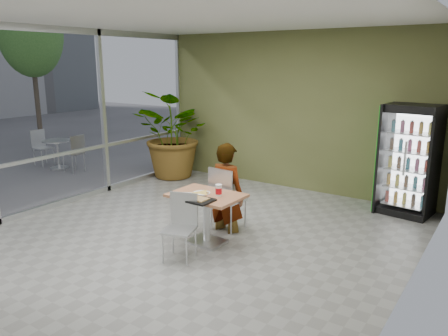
{
  "coord_description": "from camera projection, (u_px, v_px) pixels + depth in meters",
  "views": [
    {
      "loc": [
        3.84,
        -4.67,
        2.6
      ],
      "look_at": [
        0.18,
        0.74,
        1.0
      ],
      "focal_mm": 35.0,
      "sensor_mm": 36.0,
      "label": 1
    }
  ],
  "objects": [
    {
      "name": "chair_far",
      "position": [
        224.0,
        194.0,
        6.77
      ],
      "size": [
        0.48,
        0.48,
        1.02
      ],
      "rotation": [
        0.0,
        0.0,
        3.08
      ],
      "color": "#BBBEC0",
      "rests_on": "ground"
    },
    {
      "name": "dining_table",
      "position": [
        207.0,
        208.0,
        6.3
      ],
      "size": [
        1.03,
        0.73,
        0.75
      ],
      "rotation": [
        0.0,
        0.0,
        -0.01
      ],
      "color": "#B06F4B",
      "rests_on": "ground"
    },
    {
      "name": "storefront_frame",
      "position": [
        52.0,
        119.0,
        7.71
      ],
      "size": [
        0.1,
        7.0,
        3.2
      ],
      "primitive_type": null,
      "color": "#BBBEC0",
      "rests_on": "ground"
    },
    {
      "name": "room_envelope",
      "position": [
        183.0,
        135.0,
        6.08
      ],
      "size": [
        6.0,
        7.0,
        3.2
      ],
      "primitive_type": null,
      "color": "silver",
      "rests_on": "ground"
    },
    {
      "name": "beverage_fridge",
      "position": [
        409.0,
        160.0,
        7.47
      ],
      "size": [
        0.95,
        0.77,
        1.91
      ],
      "rotation": [
        0.0,
        0.0,
        -0.13
      ],
      "color": "black",
      "rests_on": "ground"
    },
    {
      "name": "cafeteria_tray",
      "position": [
        197.0,
        200.0,
        5.95
      ],
      "size": [
        0.45,
        0.33,
        0.03
      ],
      "primitive_type": "cube",
      "rotation": [
        0.0,
        0.0,
        -0.02
      ],
      "color": "black",
      "rests_on": "dining_table"
    },
    {
      "name": "soda_cup",
      "position": [
        219.0,
        190.0,
        6.15
      ],
      "size": [
        0.09,
        0.09,
        0.17
      ],
      "color": "white",
      "rests_on": "dining_table"
    },
    {
      "name": "potted_plant",
      "position": [
        176.0,
        135.0,
        9.85
      ],
      "size": [
        2.06,
        1.87,
        1.98
      ],
      "primitive_type": "imported",
      "rotation": [
        0.0,
        0.0,
        -0.2
      ],
      "color": "#316227",
      "rests_on": "ground"
    },
    {
      "name": "pizza_plate",
      "position": [
        202.0,
        192.0,
        6.28
      ],
      "size": [
        0.33,
        0.25,
        0.03
      ],
      "color": "white",
      "rests_on": "dining_table"
    },
    {
      "name": "seated_woman",
      "position": [
        227.0,
        196.0,
        6.83
      ],
      "size": [
        0.65,
        0.44,
        1.7
      ],
      "primitive_type": "imported",
      "rotation": [
        0.0,
        0.0,
        3.08
      ],
      "color": "black",
      "rests_on": "ground"
    },
    {
      "name": "ground",
      "position": [
        186.0,
        242.0,
        6.46
      ],
      "size": [
        7.0,
        7.0,
        0.0
      ],
      "primitive_type": "plane",
      "color": "gray",
      "rests_on": "ground"
    },
    {
      "name": "napkin_stack",
      "position": [
        186.0,
        194.0,
        6.21
      ],
      "size": [
        0.19,
        0.19,
        0.02
      ],
      "primitive_type": "cube",
      "rotation": [
        0.0,
        0.0,
        0.47
      ],
      "color": "white",
      "rests_on": "dining_table"
    },
    {
      "name": "chair_near",
      "position": [
        182.0,
        221.0,
        5.85
      ],
      "size": [
        0.49,
        0.5,
        0.89
      ],
      "rotation": [
        0.0,
        0.0,
        0.3
      ],
      "color": "#BBBEC0",
      "rests_on": "ground"
    }
  ]
}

